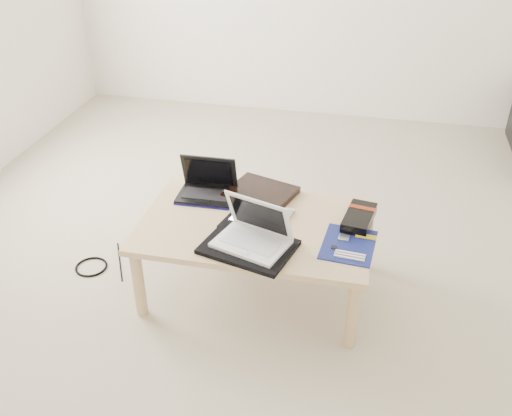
% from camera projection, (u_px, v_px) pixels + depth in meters
% --- Properties ---
extents(ground, '(4.00, 4.00, 0.00)m').
position_uv_depth(ground, '(263.00, 244.00, 3.27)').
color(ground, '#C1B69C').
rests_on(ground, ground).
extents(coffee_table, '(1.10, 0.70, 0.40)m').
position_uv_depth(coffee_table, '(256.00, 232.00, 2.75)').
color(coffee_table, tan).
rests_on(coffee_table, ground).
extents(book, '(0.39, 0.35, 0.03)m').
position_uv_depth(book, '(261.00, 193.00, 2.93)').
color(book, black).
rests_on(book, coffee_table).
extents(netbook, '(0.29, 0.22, 0.21)m').
position_uv_depth(netbook, '(207.00, 188.00, 2.93)').
color(netbook, black).
rests_on(netbook, coffee_table).
extents(tablet, '(0.27, 0.23, 0.01)m').
position_uv_depth(tablet, '(247.00, 224.00, 2.71)').
color(tablet, black).
rests_on(tablet, coffee_table).
extents(remote, '(0.09, 0.22, 0.02)m').
position_uv_depth(remote, '(282.00, 220.00, 2.73)').
color(remote, '#B0B1B5').
rests_on(remote, coffee_table).
extents(neoprene_sleeve, '(0.45, 0.38, 0.02)m').
position_uv_depth(neoprene_sleeve, '(248.00, 247.00, 2.54)').
color(neoprene_sleeve, black).
rests_on(neoprene_sleeve, coffee_table).
extents(white_laptop, '(0.37, 0.31, 0.22)m').
position_uv_depth(white_laptop, '(254.00, 234.00, 2.54)').
color(white_laptop, white).
rests_on(white_laptop, neoprene_sleeve).
extents(motherboard, '(0.25, 0.31, 0.01)m').
position_uv_depth(motherboard, '(349.00, 245.00, 2.57)').
color(motherboard, '#0B0F4A').
rests_on(motherboard, coffee_table).
extents(gpu_box, '(0.16, 0.27, 0.05)m').
position_uv_depth(gpu_box, '(359.00, 218.00, 2.71)').
color(gpu_box, black).
rests_on(gpu_box, coffee_table).
extents(cable_coil, '(0.12, 0.12, 0.01)m').
position_uv_depth(cable_coil, '(231.00, 229.00, 2.67)').
color(cable_coil, black).
rests_on(cable_coil, coffee_table).
extents(floor_cable_coil, '(0.18, 0.18, 0.01)m').
position_uv_depth(floor_cable_coil, '(91.00, 267.00, 3.08)').
color(floor_cable_coil, black).
rests_on(floor_cable_coil, ground).
extents(floor_cable_trail, '(0.17, 0.31, 0.01)m').
position_uv_depth(floor_cable_trail, '(120.00, 261.00, 3.12)').
color(floor_cable_trail, black).
rests_on(floor_cable_trail, ground).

